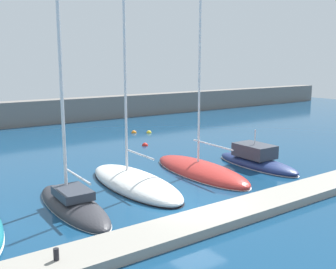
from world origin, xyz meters
TOP-DOWN VIEW (x-y plane):
  - ground_plane at (0.00, 0.00)m, footprint 120.00×120.00m
  - dock_pier at (0.00, -1.64)m, footprint 25.31×2.15m
  - breakwater_seawall at (0.00, 32.28)m, footprint 108.00×2.15m
  - sailboat_charcoal_second at (-4.72, 3.95)m, footprint 2.35×7.72m
  - sailboat_white_third at (-0.34, 5.21)m, footprint 3.16×9.07m
  - sailboat_red_fourth at (4.68, 5.11)m, footprint 3.21×9.13m
  - motorboat_navy_fifth at (9.15, 4.26)m, footprint 2.35×7.15m
  - mooring_buoy_orange at (8.84, 20.75)m, footprint 0.54×0.54m
  - mooring_buoy_yellow at (10.11, 19.84)m, footprint 0.53×0.53m
  - mooring_buoy_red at (6.38, 14.69)m, footprint 0.54×0.54m
  - dock_bollard at (-7.61, -1.64)m, footprint 0.20×0.20m

SIDE VIEW (x-z plane):
  - ground_plane at x=0.00m, z-range 0.00..0.00m
  - mooring_buoy_orange at x=8.84m, z-range -0.27..0.27m
  - mooring_buoy_yellow at x=10.11m, z-range -0.26..0.26m
  - mooring_buoy_red at x=6.38m, z-range -0.27..0.27m
  - dock_pier at x=0.00m, z-range 0.00..0.43m
  - sailboat_red_fourth at x=4.68m, z-range -7.60..8.04m
  - sailboat_charcoal_second at x=-4.72m, z-range -6.42..6.89m
  - sailboat_white_third at x=-0.34m, z-range -9.06..9.60m
  - motorboat_navy_fifth at x=9.15m, z-range -1.01..1.84m
  - dock_bollard at x=-7.61m, z-range 0.43..0.87m
  - breakwater_seawall at x=0.00m, z-range 0.00..2.85m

